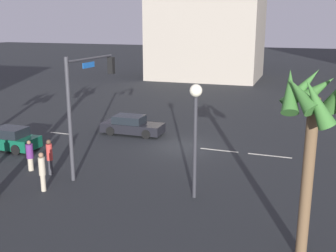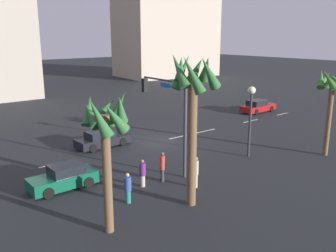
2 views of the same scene
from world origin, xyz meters
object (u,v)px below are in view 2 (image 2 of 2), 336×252
traffic_signal (170,108)px  pedestrian_3 (128,187)px  streetlamp (251,107)px  building_2 (166,1)px  car_2 (102,139)px  pedestrian_1 (196,171)px  pedestrian_0 (162,166)px  pedestrian_2 (142,173)px  palm_tree_1 (106,128)px  car_1 (64,178)px  palm_tree_2 (192,95)px  palm_tree_0 (333,87)px  car_0 (258,106)px

traffic_signal → pedestrian_3: bearing=27.0°
streetlamp → building_2: size_ratio=0.17×
car_2 → building_2: 55.58m
pedestrian_1 → building_2: (-36.61, -49.38, 14.70)m
pedestrian_0 → traffic_signal: bearing=-141.2°
building_2 → car_2: bearing=50.4°
pedestrian_2 → palm_tree_1: 6.67m
car_1 → palm_tree_1: (0.34, 6.00, 4.30)m
pedestrian_0 → car_1: bearing=-28.7°
car_1 → traffic_signal: traffic_signal is taller
car_2 → palm_tree_2: 13.44m
palm_tree_1 → building_2: (-43.09, -50.61, 10.79)m
car_1 → palm_tree_0: 19.60m
car_2 → palm_tree_2: palm_tree_2 is taller
car_1 → pedestrian_3: bearing=115.3°
car_0 → pedestrian_2: size_ratio=2.78×
traffic_signal → pedestrian_0: 3.78m
car_2 → pedestrian_1: (-0.35, 10.72, 0.42)m
streetlamp → palm_tree_1: size_ratio=0.80×
car_0 → pedestrian_1: 23.64m
palm_tree_0 → palm_tree_1: 18.32m
car_2 → palm_tree_0: 17.92m
car_0 → palm_tree_1: size_ratio=0.72×
car_2 → streetlamp: bearing=129.3°
pedestrian_2 → traffic_signal: bearing=-159.0°
car_2 → pedestrian_0: bearing=85.8°
palm_tree_0 → car_2: bearing=-45.3°
car_1 → pedestrian_1: pedestrian_1 is taller
palm_tree_1 → palm_tree_0: bearing=178.8°
pedestrian_1 → palm_tree_1: bearing=10.8°
palm_tree_0 → building_2: size_ratio=0.21×
streetlamp → pedestrian_1: streetlamp is taller
traffic_signal → pedestrian_2: 4.61m
pedestrian_1 → palm_tree_2: size_ratio=0.24×
palm_tree_0 → palm_tree_2: 13.66m
car_2 → streetlamp: streetlamp is taller
car_0 → traffic_signal: size_ratio=0.76×
pedestrian_3 → streetlamp: bearing=-174.8°
traffic_signal → pedestrian_2: traffic_signal is taller
car_1 → car_2: bearing=-134.2°
palm_tree_1 → traffic_signal: bearing=-147.8°
car_0 → pedestrian_2: bearing=22.5°
pedestrian_3 → palm_tree_0: size_ratio=0.25×
traffic_signal → pedestrian_1: bearing=79.5°
pedestrian_3 → palm_tree_2: palm_tree_2 is taller
pedestrian_2 → palm_tree_2: 6.25m
palm_tree_2 → pedestrian_2: bearing=-81.1°
car_0 → streetlamp: streetlamp is taller
car_1 → building_2: size_ratio=0.13×
car_2 → palm_tree_2: size_ratio=0.55×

